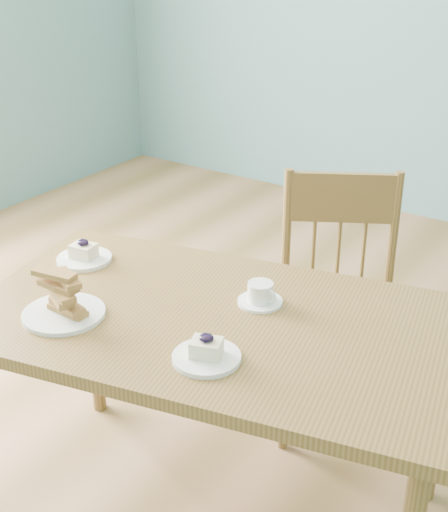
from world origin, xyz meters
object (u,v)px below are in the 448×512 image
(dining_table, at_px, (213,338))
(dining_chair, at_px, (338,304))
(cheesecake_plate_far, at_px, (84,255))
(coffee_cup, at_px, (261,295))
(biscotti_plate, at_px, (62,301))
(cheesecake_plate_near, at_px, (206,353))

(dining_table, xyz_separation_m, dining_chair, (0.07, 0.63, -0.17))
(dining_table, height_order, cheesecake_plate_far, cheesecake_plate_far)
(dining_table, xyz_separation_m, coffee_cup, (0.07, 0.13, 0.09))
(dining_table, distance_m, cheesecake_plate_far, 0.52)
(dining_table, distance_m, dining_chair, 0.65)
(biscotti_plate, bearing_deg, cheesecake_plate_near, 5.44)
(coffee_cup, bearing_deg, cheesecake_plate_near, -72.90)
(cheesecake_plate_far, xyz_separation_m, biscotti_plate, (0.19, -0.27, 0.03))
(cheesecake_plate_far, height_order, coffee_cup, cheesecake_plate_far)
(cheesecake_plate_far, xyz_separation_m, coffee_cup, (0.57, 0.07, 0.01))
(dining_chair, relative_size, biscotti_plate, 4.06)
(dining_chair, height_order, cheesecake_plate_near, dining_chair)
(cheesecake_plate_far, bearing_deg, dining_table, -6.10)
(cheesecake_plate_far, distance_m, biscotti_plate, 0.33)
(dining_table, bearing_deg, cheesecake_plate_near, -71.34)
(cheesecake_plate_far, relative_size, coffee_cup, 1.36)
(dining_table, bearing_deg, cheesecake_plate_far, 161.96)
(dining_chair, relative_size, cheesecake_plate_far, 5.29)
(biscotti_plate, bearing_deg, dining_chair, 64.92)
(biscotti_plate, bearing_deg, cheesecake_plate_far, 124.78)
(dining_table, xyz_separation_m, cheesecake_plate_near, (0.10, -0.17, 0.08))
(dining_table, relative_size, cheesecake_plate_near, 8.56)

